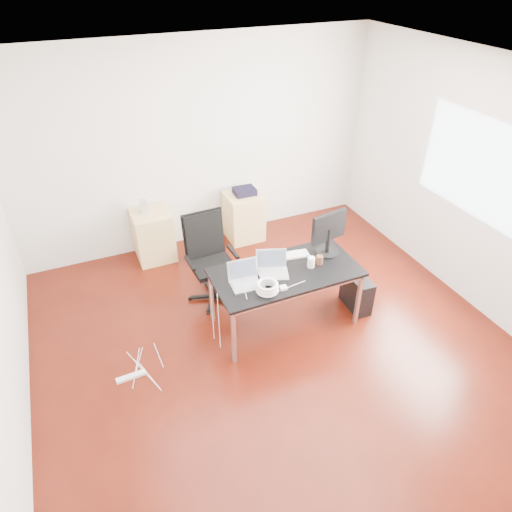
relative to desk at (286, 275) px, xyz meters
name	(u,v)px	position (x,y,z in m)	size (l,w,h in m)	color
room_shell	(283,237)	(-0.22, -0.32, 0.73)	(5.00, 5.00, 5.00)	#3E0E07
desk	(286,275)	(0.00, 0.00, 0.00)	(1.60, 0.80, 0.73)	black
office_chair	(209,254)	(-0.61, 0.81, -0.07)	(0.50, 0.52, 1.08)	black
filing_cabinet_left	(153,236)	(-1.05, 1.91, -0.33)	(0.50, 0.50, 0.70)	tan
filing_cabinet_right	(244,216)	(0.28, 1.91, -0.33)	(0.50, 0.50, 0.70)	tan
pc_tower	(357,292)	(0.91, -0.10, -0.46)	(0.20, 0.45, 0.44)	black
wastebasket	(199,253)	(-0.53, 1.55, -0.54)	(0.24, 0.24, 0.28)	black
power_strip	(131,377)	(-1.80, -0.14, -0.66)	(0.30, 0.06, 0.04)	white
laptop_left	(246,279)	(-0.48, -0.02, 0.11)	(0.34, 0.27, 0.23)	silver
laptop_right	(272,268)	(-0.14, 0.04, 0.11)	(0.40, 0.35, 0.23)	silver
monitor	(328,231)	(0.59, 0.14, 0.34)	(0.45, 0.26, 0.51)	black
keyboard	(289,255)	(0.16, 0.23, 0.06)	(0.44, 0.14, 0.02)	white
cup_white	(311,262)	(0.29, -0.04, 0.11)	(0.08, 0.08, 0.12)	white
cup_brown	(319,260)	(0.40, -0.02, 0.10)	(0.08, 0.08, 0.10)	brown
cable_coil	(267,287)	(-0.33, -0.24, 0.11)	(0.24, 0.24, 0.11)	white
power_adapter	(284,288)	(-0.16, -0.27, 0.07)	(0.07, 0.07, 0.03)	white
speaker	(144,206)	(-1.12, 1.96, 0.11)	(0.09, 0.08, 0.18)	#9E9E9E
navy_garment	(245,191)	(0.31, 1.93, 0.07)	(0.30, 0.24, 0.09)	black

